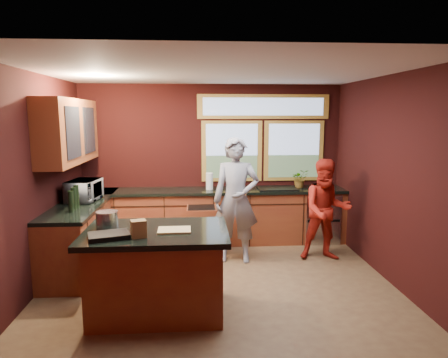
{
  "coord_description": "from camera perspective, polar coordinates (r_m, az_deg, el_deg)",
  "views": [
    {
      "loc": [
        -0.27,
        -4.95,
        2.18
      ],
      "look_at": [
        0.1,
        0.4,
        1.32
      ],
      "focal_mm": 32.0,
      "sensor_mm": 36.0,
      "label": 1
    }
  ],
  "objects": [
    {
      "name": "floor",
      "position": [
        5.42,
        -0.8,
        -14.56
      ],
      "size": [
        4.5,
        4.5,
        0.0
      ],
      "primitive_type": "plane",
      "color": "brown",
      "rests_on": "ground"
    },
    {
      "name": "room_shell",
      "position": [
        5.3,
        -7.52,
        4.95
      ],
      "size": [
        4.52,
        4.02,
        2.71
      ],
      "color": "black",
      "rests_on": "ground"
    },
    {
      "name": "back_counter",
      "position": [
        6.89,
        0.06,
        -5.27
      ],
      "size": [
        4.5,
        0.64,
        0.93
      ],
      "color": "maroon",
      "rests_on": "floor"
    },
    {
      "name": "left_counter",
      "position": [
        6.28,
        -19.48,
        -7.22
      ],
      "size": [
        0.64,
        2.3,
        0.93
      ],
      "color": "maroon",
      "rests_on": "floor"
    },
    {
      "name": "island",
      "position": [
        4.58,
        -9.52,
        -12.81
      ],
      "size": [
        1.55,
        1.05,
        0.95
      ],
      "color": "maroon",
      "rests_on": "floor"
    },
    {
      "name": "person_grey",
      "position": [
        5.91,
        1.73,
        -3.04
      ],
      "size": [
        0.73,
        0.53,
        1.86
      ],
      "primitive_type": "imported",
      "rotation": [
        0.0,
        0.0,
        -0.13
      ],
      "color": "slate",
      "rests_on": "floor"
    },
    {
      "name": "person_red",
      "position": [
        6.2,
        14.41,
        -4.31
      ],
      "size": [
        0.79,
        0.63,
        1.54
      ],
      "primitive_type": "imported",
      "rotation": [
        0.0,
        0.0,
        -0.07
      ],
      "color": "#A71E13",
      "rests_on": "floor"
    },
    {
      "name": "microwave",
      "position": [
        6.19,
        -19.36,
        -1.56
      ],
      "size": [
        0.45,
        0.61,
        0.31
      ],
      "primitive_type": "imported",
      "rotation": [
        0.0,
        0.0,
        1.43
      ],
      "color": "#999999",
      "rests_on": "left_counter"
    },
    {
      "name": "potted_plant",
      "position": [
        7.02,
        10.8,
        0.06
      ],
      "size": [
        0.29,
        0.25,
        0.32
      ],
      "primitive_type": "imported",
      "color": "#999999",
      "rests_on": "back_counter"
    },
    {
      "name": "paper_towel",
      "position": [
        6.75,
        -2.09,
        -0.31
      ],
      "size": [
        0.12,
        0.12,
        0.28
      ],
      "primitive_type": "cylinder",
      "color": "silver",
      "rests_on": "back_counter"
    },
    {
      "name": "cutting_board",
      "position": [
        4.36,
        -7.11,
        -7.25
      ],
      "size": [
        0.36,
        0.26,
        0.02
      ],
      "primitive_type": "cube",
      "rotation": [
        0.0,
        0.0,
        0.02
      ],
      "color": "tan",
      "rests_on": "island"
    },
    {
      "name": "stock_pot",
      "position": [
        4.63,
        -16.35,
        -5.55
      ],
      "size": [
        0.24,
        0.24,
        0.18
      ],
      "primitive_type": "cylinder",
      "color": "#B8B8BD",
      "rests_on": "island"
    },
    {
      "name": "paper_bag",
      "position": [
        4.18,
        -12.11,
        -6.97
      ],
      "size": [
        0.18,
        0.16,
        0.18
      ],
      "primitive_type": "cube",
      "rotation": [
        0.0,
        0.0,
        0.29
      ],
      "color": "brown",
      "rests_on": "island"
    },
    {
      "name": "black_tray",
      "position": [
        4.25,
        -16.13,
        -7.77
      ],
      "size": [
        0.47,
        0.39,
        0.05
      ],
      "primitive_type": "cube",
      "rotation": [
        0.0,
        0.0,
        0.3
      ],
      "color": "black",
      "rests_on": "island"
    }
  ]
}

